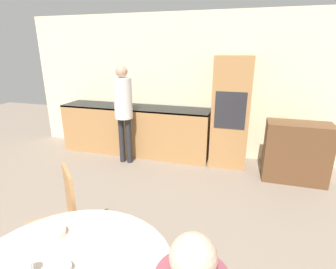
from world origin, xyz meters
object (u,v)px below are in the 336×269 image
chair_far_left (62,216)px  bowl_near (54,233)px  sideboard (296,152)px  oven_unit (231,112)px  person_standing (123,104)px

chair_far_left → bowl_near: chair_far_left is taller
bowl_near → sideboard: bearing=55.3°
oven_unit → person_standing: (-1.78, -0.50, 0.14)m
chair_far_left → person_standing: (-0.50, 2.36, 0.53)m
person_standing → bowl_near: bearing=-74.1°
oven_unit → chair_far_left: 3.16m
sideboard → person_standing: person_standing is taller
oven_unit → chair_far_left: (-1.28, -2.86, -0.40)m
sideboard → chair_far_left: size_ratio=0.95×
oven_unit → person_standing: oven_unit is taller
oven_unit → bowl_near: (-0.98, -3.29, -0.18)m
bowl_near → chair_far_left: bearing=124.5°
sideboard → person_standing: size_ratio=0.54×
person_standing → oven_unit: bearing=15.7°
sideboard → oven_unit: bearing=159.9°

